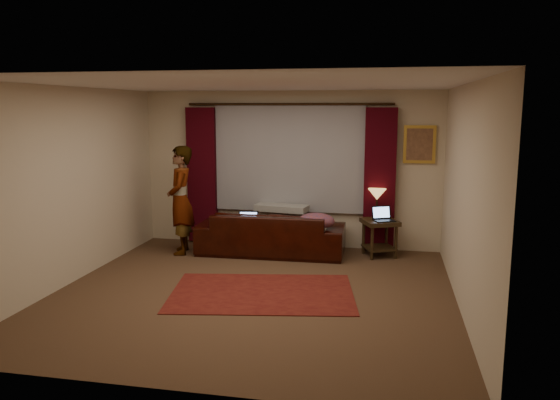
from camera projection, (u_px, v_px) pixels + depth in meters
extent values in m
cube|color=#523825|center=(254.00, 293.00, 6.94)|extent=(5.00, 5.00, 0.01)
cube|color=silver|center=(252.00, 84.00, 6.51)|extent=(5.00, 5.00, 0.02)
cube|color=beige|center=(289.00, 169.00, 9.14)|extent=(5.00, 0.02, 2.60)
cube|color=beige|center=(176.00, 239.00, 4.31)|extent=(5.00, 0.02, 2.60)
cube|color=beige|center=(70.00, 186.00, 7.21)|extent=(0.02, 5.00, 2.60)
cube|color=beige|center=(465.00, 198.00, 6.24)|extent=(0.02, 5.00, 2.60)
cube|color=#94959C|center=(289.00, 158.00, 9.05)|extent=(2.50, 0.05, 1.80)
cube|color=#34030B|center=(202.00, 175.00, 9.35)|extent=(0.50, 0.14, 2.30)
cube|color=#34030B|center=(380.00, 180.00, 8.76)|extent=(0.50, 0.14, 2.30)
cylinder|color=black|center=(288.00, 104.00, 8.85)|extent=(0.04, 0.04, 3.40)
cube|color=gold|center=(419.00, 144.00, 8.63)|extent=(0.50, 0.04, 0.60)
imported|color=black|center=(271.00, 225.00, 8.75)|extent=(2.35, 1.06, 0.94)
cube|color=#979691|center=(282.00, 193.00, 8.94)|extent=(0.90, 0.47, 0.10)
ellipsoid|color=brown|center=(316.00, 221.00, 8.41)|extent=(0.69, 0.61, 0.24)
cube|color=maroon|center=(262.00, 293.00, 6.92)|extent=(2.52, 1.89, 0.01)
cube|color=black|center=(379.00, 238.00, 8.60)|extent=(0.66, 0.66, 0.59)
imported|color=#979691|center=(181.00, 200.00, 8.69)|extent=(0.63, 0.63, 1.73)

